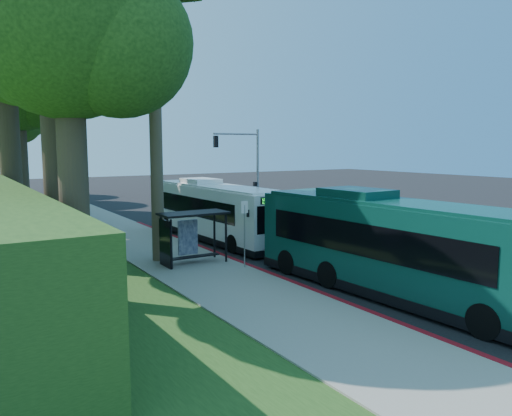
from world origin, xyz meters
TOP-DOWN VIEW (x-y plane):
  - ground at (0.00, 0.00)m, footprint 140.00×140.00m
  - sidewalk at (-7.30, 0.00)m, footprint 4.50×70.00m
  - red_curb at (-5.00, -4.00)m, footprint 0.25×30.00m
  - grass_verge at (-13.00, 5.00)m, footprint 8.00×70.00m
  - bus_shelter at (-7.26, -2.86)m, footprint 3.20×1.51m
  - stop_sign_pole at (-5.40, -5.00)m, footprint 0.35×0.06m
  - traffic_signal_pole at (3.78, 10.00)m, footprint 4.10×0.30m
  - tree_0 at (-12.40, -0.02)m, footprint 8.40×8.00m
  - tree_1 at (-13.37, 7.98)m, footprint 10.50×10.00m
  - tree_2 at (-11.89, 15.98)m, footprint 8.82×8.40m
  - tree_4 at (-11.40, 31.98)m, footprint 8.40×8.00m
  - tree_5 at (-10.41, 39.99)m, footprint 7.35×7.00m
  - tree_6 at (-12.91, -6.01)m, footprint 7.56×7.20m
  - white_bus at (-3.03, 2.40)m, footprint 2.98×12.20m
  - teal_bus at (-2.67, -11.51)m, footprint 3.51×13.34m
  - pickup at (0.98, 4.23)m, footprint 4.01×5.68m

SIDE VIEW (x-z plane):
  - ground at x=0.00m, z-range 0.00..0.00m
  - grass_verge at x=-13.00m, z-range 0.00..0.06m
  - sidewalk at x=-7.30m, z-range 0.00..0.12m
  - red_curb at x=-5.00m, z-range 0.00..0.13m
  - pickup at x=0.98m, z-range 0.00..1.44m
  - white_bus at x=-3.03m, z-range -0.04..3.57m
  - bus_shelter at x=-7.26m, z-range 0.53..3.08m
  - teal_bus at x=-2.67m, z-range -0.05..3.89m
  - stop_sign_pole at x=-5.40m, z-range 0.50..3.67m
  - traffic_signal_pole at x=3.78m, z-range 0.92..7.92m
  - tree_5 at x=-10.41m, z-range 2.53..15.39m
  - tree_6 at x=-12.91m, z-range 2.84..16.58m
  - tree_4 at x=-11.40m, z-range 2.66..16.80m
  - tree_2 at x=-11.89m, z-range 2.92..18.04m
  - tree_0 at x=-12.40m, z-range 3.35..19.05m
  - tree_1 at x=-13.37m, z-range 3.60..21.86m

